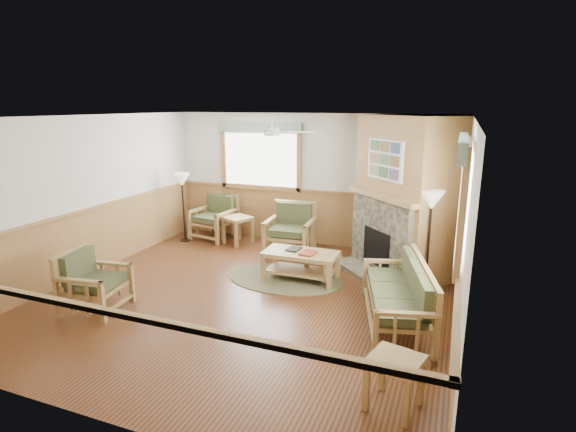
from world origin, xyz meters
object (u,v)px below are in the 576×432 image
(end_table_chairs, at_px, (238,230))
(floor_lamp_right, at_px, (429,242))
(footstool, at_px, (322,266))
(floor_lamp_left, at_px, (183,207))
(end_table_sofa, at_px, (394,383))
(armchair_back_left, at_px, (214,217))
(sofa, at_px, (396,294))
(coffee_table, at_px, (301,266))
(armchair_back_right, at_px, (290,230))
(armchair_left, at_px, (95,281))

(end_table_chairs, bearing_deg, floor_lamp_right, -16.93)
(footstool, distance_m, floor_lamp_left, 3.55)
(floor_lamp_left, relative_size, floor_lamp_right, 0.91)
(footstool, bearing_deg, end_table_sofa, -61.47)
(armchair_back_left, bearing_deg, sofa, -22.81)
(coffee_table, bearing_deg, floor_lamp_left, 158.46)
(armchair_back_left, bearing_deg, floor_lamp_left, -132.32)
(end_table_sofa, xyz_separation_m, floor_lamp_right, (0.06, 2.99, 0.55))
(sofa, bearing_deg, coffee_table, -135.76)
(end_table_sofa, bearing_deg, armchair_back_left, 136.04)
(sofa, xyz_separation_m, end_table_sofa, (0.24, -1.77, -0.15))
(armchair_back_left, relative_size, coffee_table, 0.76)
(end_table_chairs, relative_size, floor_lamp_left, 0.40)
(coffee_table, height_order, footstool, coffee_table)
(armchair_back_right, distance_m, end_table_sofa, 4.74)
(armchair_back_left, distance_m, end_table_chairs, 0.72)
(armchair_left, height_order, floor_lamp_left, floor_lamp_left)
(floor_lamp_right, bearing_deg, armchair_back_left, 163.32)
(floor_lamp_left, distance_m, floor_lamp_right, 5.17)
(armchair_back_left, distance_m, footstool, 3.20)
(coffee_table, relative_size, floor_lamp_left, 0.83)
(coffee_table, bearing_deg, floor_lamp_right, 6.17)
(armchair_back_left, relative_size, floor_lamp_right, 0.57)
(armchair_back_right, xyz_separation_m, end_table_chairs, (-1.27, 0.22, -0.20))
(armchair_back_left, distance_m, floor_lamp_right, 4.80)
(coffee_table, relative_size, footstool, 2.66)
(sofa, relative_size, end_table_sofa, 3.43)
(armchair_back_left, relative_size, end_table_chairs, 1.59)
(end_table_sofa, relative_size, footstool, 1.16)
(armchair_left, distance_m, end_table_sofa, 4.34)
(coffee_table, bearing_deg, armchair_back_left, 147.93)
(armchair_back_right, relative_size, coffee_table, 0.80)
(end_table_chairs, bearing_deg, armchair_left, -97.00)
(end_table_chairs, bearing_deg, footstool, -27.85)
(armchair_back_left, height_order, coffee_table, armchair_back_left)
(armchair_back_right, distance_m, armchair_left, 3.73)
(sofa, relative_size, armchair_left, 2.14)
(end_table_sofa, bearing_deg, floor_lamp_left, 141.72)
(armchair_back_left, height_order, armchair_left, armchair_back_left)
(coffee_table, distance_m, footstool, 0.39)
(armchair_left, bearing_deg, footstool, -56.00)
(footstool, bearing_deg, coffee_table, -140.90)
(end_table_chairs, height_order, end_table_sofa, end_table_chairs)
(armchair_back_right, relative_size, end_table_sofa, 1.84)
(armchair_left, height_order, floor_lamp_right, floor_lamp_right)
(footstool, height_order, floor_lamp_right, floor_lamp_right)
(end_table_chairs, height_order, floor_lamp_left, floor_lamp_left)
(armchair_back_right, xyz_separation_m, floor_lamp_right, (2.65, -0.97, 0.32))
(footstool, bearing_deg, armchair_left, -138.31)
(footstool, bearing_deg, end_table_chairs, 152.15)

